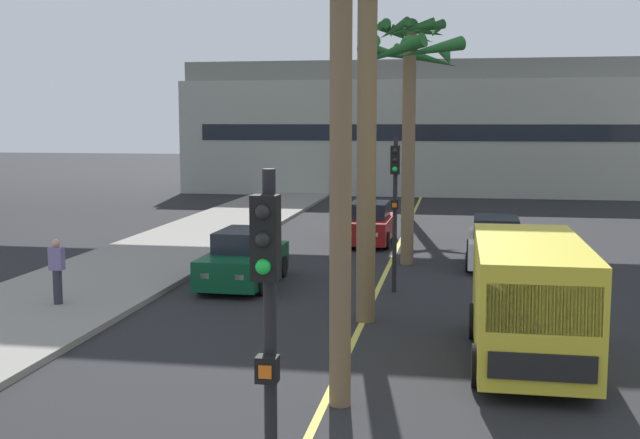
# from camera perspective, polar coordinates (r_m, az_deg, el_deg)

# --- Properties ---
(lane_stripe_center) EXTENTS (0.14, 56.00, 0.01)m
(lane_stripe_center) POSITION_cam_1_polar(r_m,az_deg,el_deg) (22.48, 4.35, -4.75)
(lane_stripe_center) COLOR #DBCC4C
(lane_stripe_center) RESTS_ON ground
(pier_building_backdrop) EXTENTS (30.80, 8.04, 8.36)m
(pier_building_backdrop) POSITION_cam_1_polar(r_m,az_deg,el_deg) (52.33, 7.58, 6.51)
(pier_building_backdrop) COLOR #ADB2A8
(pier_building_backdrop) RESTS_ON ground
(car_queue_front) EXTENTS (1.92, 4.14, 1.56)m
(car_queue_front) POSITION_cam_1_polar(r_m,az_deg,el_deg) (25.94, 12.59, -1.70)
(car_queue_front) COLOR white
(car_queue_front) RESTS_ON ground
(car_queue_second) EXTENTS (1.88, 4.12, 1.56)m
(car_queue_second) POSITION_cam_1_polar(r_m,az_deg,el_deg) (22.49, -5.52, -2.90)
(car_queue_second) COLOR #0C4728
(car_queue_second) RESTS_ON ground
(car_queue_third) EXTENTS (1.89, 4.13, 1.56)m
(car_queue_third) POSITION_cam_1_polar(r_m,az_deg,el_deg) (30.02, 3.55, -0.36)
(car_queue_third) COLOR maroon
(car_queue_third) RESTS_ON ground
(delivery_van) EXTENTS (2.17, 5.26, 2.36)m
(delivery_van) POSITION_cam_1_polar(r_m,az_deg,el_deg) (15.58, 14.89, -5.48)
(delivery_van) COLOR yellow
(delivery_van) RESTS_ON ground
(traffic_light_median_near) EXTENTS (0.24, 0.37, 4.20)m
(traffic_light_median_near) POSITION_cam_1_polar(r_m,az_deg,el_deg) (7.20, -3.76, -8.25)
(traffic_light_median_near) COLOR black
(traffic_light_median_near) RESTS_ON ground
(traffic_light_median_far) EXTENTS (0.24, 0.37, 4.20)m
(traffic_light_median_far) POSITION_cam_1_polar(r_m,az_deg,el_deg) (21.18, 5.45, 1.92)
(traffic_light_median_far) COLOR black
(traffic_light_median_far) RESTS_ON ground
(palm_tree_near_median) EXTENTS (3.29, 3.31, 9.30)m
(palm_tree_near_median) POSITION_cam_1_polar(r_m,az_deg,el_deg) (37.15, 6.59, 11.02)
(palm_tree_near_median) COLOR brown
(palm_tree_near_median) RESTS_ON ground
(palm_tree_far_median) EXTENTS (3.54, 3.64, 7.32)m
(palm_tree_far_median) POSITION_cam_1_polar(r_m,az_deg,el_deg) (25.47, 6.47, 9.75)
(palm_tree_far_median) COLOR brown
(palm_tree_far_median) RESTS_ON ground
(palm_tree_farthest_median) EXTENTS (2.65, 2.69, 8.73)m
(palm_tree_farthest_median) POSITION_cam_1_polar(r_m,az_deg,el_deg) (18.06, 3.50, 13.31)
(palm_tree_farthest_median) COLOR brown
(palm_tree_farthest_median) RESTS_ON ground
(pedestrian_far_along) EXTENTS (0.34, 0.22, 1.62)m
(pedestrian_far_along) POSITION_cam_1_polar(r_m,az_deg,el_deg) (20.39, -18.50, -3.49)
(pedestrian_far_along) COLOR #2D2D38
(pedestrian_far_along) RESTS_ON sidewalk_left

